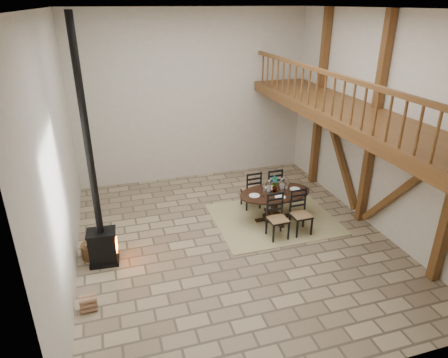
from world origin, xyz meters
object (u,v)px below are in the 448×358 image
object	(u,v)px
wood_stove	(98,216)
log_basket	(93,250)
log_stack	(88,303)
dining_table	(274,204)

from	to	relation	value
wood_stove	log_basket	distance (m)	1.04
log_stack	wood_stove	bearing A→B (deg)	77.42
dining_table	log_stack	xyz separation A→B (m)	(-4.52, -2.08, -0.28)
log_basket	log_stack	bearing A→B (deg)	-92.79
log_basket	wood_stove	bearing A→B (deg)	-52.41
wood_stove	log_basket	xyz separation A→B (m)	(-0.23, 0.30, -0.97)
log_stack	log_basket	bearing A→B (deg)	87.21
dining_table	log_stack	size ratio (longest dim) A/B	6.86
wood_stove	log_stack	distance (m)	1.76
wood_stove	log_basket	bearing A→B (deg)	132.18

